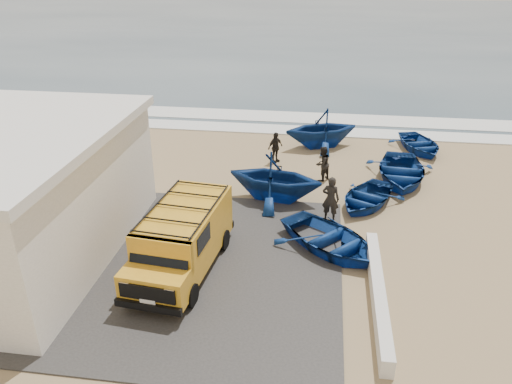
{
  "coord_description": "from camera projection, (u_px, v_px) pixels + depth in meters",
  "views": [
    {
      "loc": [
        3.14,
        -15.11,
        9.21
      ],
      "look_at": [
        0.82,
        1.29,
        1.2
      ],
      "focal_mm": 35.0,
      "sensor_mm": 36.0,
      "label": 1
    }
  ],
  "objects": [
    {
      "name": "boat_far_left",
      "position": [
        321.0,
        128.0,
        25.65
      ],
      "size": [
        4.8,
        4.52,
        2.01
      ],
      "primitive_type": "imported",
      "rotation": [
        0.0,
        0.0,
        -1.17
      ],
      "color": "navy",
      "rests_on": "ground"
    },
    {
      "name": "boat_mid_right",
      "position": [
        401.0,
        171.0,
        22.02
      ],
      "size": [
        3.41,
        4.53,
        0.89
      ],
      "primitive_type": "imported",
      "rotation": [
        0.0,
        0.0,
        -0.08
      ],
      "color": "navy",
      "rests_on": "ground"
    },
    {
      "name": "boat_far_right",
      "position": [
        420.0,
        144.0,
        25.37
      ],
      "size": [
        3.3,
        3.97,
        0.71
      ],
      "primitive_type": "imported",
      "rotation": [
        0.0,
        0.0,
        0.28
      ],
      "color": "navy",
      "rests_on": "ground"
    },
    {
      "name": "van",
      "position": [
        182.0,
        237.0,
        15.58
      ],
      "size": [
        2.44,
        5.14,
        2.13
      ],
      "rotation": [
        0.0,
        0.0,
        -0.1
      ],
      "color": "gold",
      "rests_on": "ground"
    },
    {
      "name": "ground",
      "position": [
        228.0,
        236.0,
        17.87
      ],
      "size": [
        160.0,
        160.0,
        0.0
      ],
      "primitive_type": "plane",
      "color": "#A1875D"
    },
    {
      "name": "fisherman_back",
      "position": [
        275.0,
        147.0,
        23.87
      ],
      "size": [
        0.86,
        0.89,
        1.49
      ],
      "primitive_type": "imported",
      "rotation": [
        0.0,
        0.0,
        0.84
      ],
      "color": "black",
      "rests_on": "ground"
    },
    {
      "name": "fisherman_middle",
      "position": [
        322.0,
        164.0,
        21.92
      ],
      "size": [
        0.95,
        0.97,
        1.57
      ],
      "primitive_type": "imported",
      "rotation": [
        0.0,
        0.0,
        -2.26
      ],
      "color": "black",
      "rests_on": "ground"
    },
    {
      "name": "fisherman_front",
      "position": [
        331.0,
        199.0,
        18.58
      ],
      "size": [
        0.72,
        0.54,
        1.78
      ],
      "primitive_type": "imported",
      "rotation": [
        0.0,
        0.0,
        2.95
      ],
      "color": "black",
      "rests_on": "ground"
    },
    {
      "name": "ocean",
      "position": [
        306.0,
        26.0,
        67.79
      ],
      "size": [
        180.0,
        88.0,
        0.01
      ],
      "primitive_type": "cube",
      "color": "#385166",
      "rests_on": "ground"
    },
    {
      "name": "surf_wash",
      "position": [
        273.0,
        116.0,
        30.79
      ],
      "size": [
        180.0,
        2.2,
        0.04
      ],
      "primitive_type": "cube",
      "color": "white",
      "rests_on": "ground"
    },
    {
      "name": "boat_mid_left",
      "position": [
        275.0,
        177.0,
        20.07
      ],
      "size": [
        4.38,
        3.96,
        2.02
      ],
      "primitive_type": "imported",
      "rotation": [
        0.0,
        0.0,
        1.39
      ],
      "color": "navy",
      "rests_on": "ground"
    },
    {
      "name": "surf_line",
      "position": [
        268.0,
        129.0,
        28.56
      ],
      "size": [
        180.0,
        1.6,
        0.06
      ],
      "primitive_type": "cube",
      "color": "white",
      "rests_on": "ground"
    },
    {
      "name": "boat_near_right",
      "position": [
        366.0,
        197.0,
        19.92
      ],
      "size": [
        3.72,
        4.14,
        0.71
      ],
      "primitive_type": "imported",
      "rotation": [
        0.0,
        0.0,
        -0.47
      ],
      "color": "navy",
      "rests_on": "ground"
    },
    {
      "name": "boat_near_left",
      "position": [
        330.0,
        239.0,
        16.88
      ],
      "size": [
        4.84,
        4.8,
        0.82
      ],
      "primitive_type": "imported",
      "rotation": [
        0.0,
        0.0,
        0.81
      ],
      "color": "navy",
      "rests_on": "ground"
    },
    {
      "name": "parapet",
      "position": [
        378.0,
        293.0,
        14.45
      ],
      "size": [
        0.35,
        6.0,
        0.55
      ],
      "primitive_type": "cube",
      "color": "silver",
      "rests_on": "ground"
    },
    {
      "name": "slab",
      "position": [
        157.0,
        262.0,
        16.33
      ],
      "size": [
        12.0,
        10.0,
        0.05
      ],
      "primitive_type": "cube",
      "color": "#3B3936",
      "rests_on": "ground"
    }
  ]
}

